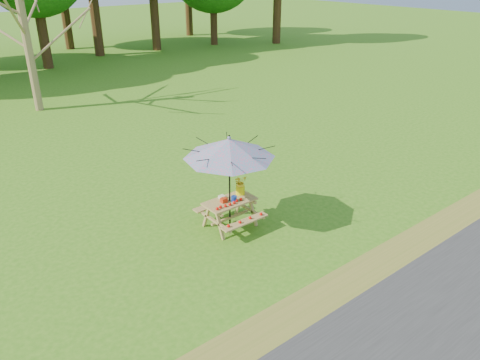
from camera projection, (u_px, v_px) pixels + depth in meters
ground at (55, 315)px, 8.19m from camera, size 120.00×120.00×0.00m
picnic_table at (230, 214)px, 10.82m from camera, size 1.20×1.32×0.67m
patio_umbrella at (229, 148)px, 10.13m from camera, size 2.39×2.39×2.25m
produce_bins at (228, 199)px, 10.64m from camera, size 0.34×0.42×0.13m
tomatoes_row at (229, 204)px, 10.45m from camera, size 0.77×0.13×0.07m
flower_bucket at (240, 184)px, 10.87m from camera, size 0.31×0.28×0.47m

